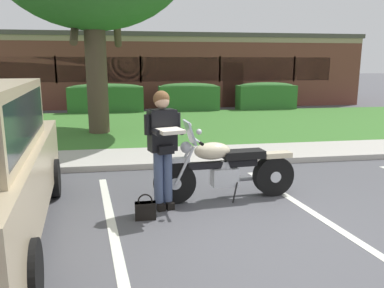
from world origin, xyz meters
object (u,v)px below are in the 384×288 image
Objects in this scene: handbag at (145,209)px; hedge_center_left at (189,97)px; brick_building at (138,69)px; rider_person at (163,141)px; motorcycle at (231,168)px; hedge_center_right at (266,95)px; hedge_left at (106,98)px.

hedge_center_left is at bearing 78.37° from handbag.
handbag is at bearing -91.33° from brick_building.
hedge_center_left is (2.12, 11.34, -0.36)m from rider_person.
brick_building is at bearing 110.45° from hedge_center_left.
motorcycle is 1.52m from handbag.
hedge_center_left is 0.99× the size of hedge_center_right.
rider_person reaches higher than hedge_center_right.
hedge_left is 5.70m from brick_building.
rider_person is 0.08× the size of brick_building.
motorcycle is 6.23× the size of handbag.
hedge_center_left is at bearing 84.51° from motorcycle.
brick_building reaches higher than motorcycle.
hedge_center_left and hedge_center_right have the same top height.
handbag is 0.14× the size of hedge_center_right.
motorcycle is 0.73× the size of hedge_left.
hedge_center_right is at bearing -0.00° from hedge_left.
hedge_center_left reaches higher than handbag.
hedge_center_left is (1.07, 11.08, 0.16)m from motorcycle.
brick_building reaches higher than handbag.
hedge_center_left is 0.12× the size of brick_building.
hedge_center_right is at bearing 0.00° from hedge_center_left.
rider_person reaches higher than hedge_left.
hedge_left is at bearing 180.00° from hedge_center_left.
hedge_center_left is (3.52, -0.00, 0.00)m from hedge_left.
rider_person is 0.98m from handbag.
brick_building reaches higher than hedge_center_right.
brick_building is at bearing 135.73° from hedge_center_right.
hedge_left is 0.14× the size of brick_building.
rider_person is (-1.06, -0.26, 0.52)m from motorcycle.
brick_building is (-0.94, 16.47, 1.25)m from motorcycle.
handbag is at bearing -155.34° from motorcycle.
brick_building is (0.40, 17.09, 1.59)m from handbag.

